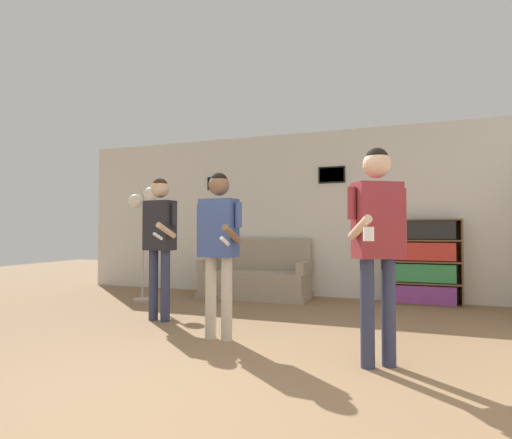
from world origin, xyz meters
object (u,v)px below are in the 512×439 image
floor_lamp (143,210)px  person_player_foreground_left (160,232)px  bookshelf (424,262)px  person_player_foreground_center (219,237)px  person_watcher_holding_cup (377,231)px  bottle_on_floor (213,295)px  couch (257,278)px

floor_lamp → person_player_foreground_left: floor_lamp is taller
bookshelf → floor_lamp: bearing=-165.1°
person_player_foreground_left → person_player_foreground_center: (1.01, -0.51, -0.04)m
person_watcher_holding_cup → bottle_on_floor: bearing=138.6°
bottle_on_floor → floor_lamp: bearing=-168.1°
floor_lamp → person_player_foreground_center: size_ratio=1.06×
person_watcher_holding_cup → couch: bearing=125.3°
floor_lamp → bottle_on_floor: bearing=11.9°
person_watcher_holding_cup → person_player_foreground_center: bearing=168.2°
person_player_foreground_left → bottle_on_floor: bearing=86.4°
person_player_foreground_left → couch: bearing=74.8°
floor_lamp → person_player_foreground_left: size_ratio=1.02×
bottle_on_floor → person_player_foreground_center: bearing=-63.3°
floor_lamp → person_watcher_holding_cup: bearing=-28.6°
person_player_foreground_center → person_watcher_holding_cup: 1.55m
person_player_foreground_center → person_watcher_holding_cup: size_ratio=0.95×
person_player_foreground_center → person_watcher_holding_cup: person_watcher_holding_cup is taller
person_player_foreground_left → bottle_on_floor: person_player_foreground_left is taller
bookshelf → bottle_on_floor: (-2.97, -0.85, -0.51)m
floor_lamp → person_player_foreground_left: bearing=-47.6°
person_player_foreground_center → person_watcher_holding_cup: (1.52, -0.32, 0.06)m
person_player_foreground_center → bookshelf: bearing=52.7°
couch → bottle_on_floor: bearing=-124.8°
bookshelf → floor_lamp: floor_lamp is taller
couch → person_player_foreground_left: bearing=-105.2°
bookshelf → person_watcher_holding_cup: person_watcher_holding_cup is taller
couch → bottle_on_floor: 0.82m
floor_lamp → person_player_foreground_center: floor_lamp is taller
floor_lamp → person_player_foreground_left: (1.00, -1.10, -0.34)m
couch → bookshelf: bearing=4.4°
person_player_foreground_center → person_player_foreground_left: bearing=153.0°
floor_lamp → bottle_on_floor: size_ratio=6.32×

